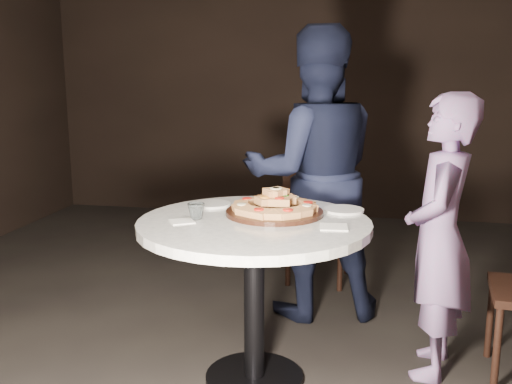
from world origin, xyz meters
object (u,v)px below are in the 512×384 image
at_px(table, 254,251).
at_px(water_glass, 196,211).
at_px(focaccia_pile, 275,204).
at_px(chair_far, 317,212).
at_px(diner_teal, 440,237).
at_px(diner_navy, 313,175).
at_px(serving_board, 274,212).

xyz_separation_m(table, water_glass, (-0.28, -0.03, 0.20)).
relative_size(focaccia_pile, water_glass, 5.23).
distance_m(chair_far, diner_teal, 1.39).
xyz_separation_m(focaccia_pile, diner_teal, (0.83, 0.15, -0.18)).
xyz_separation_m(focaccia_pile, water_glass, (-0.37, -0.16, -0.02)).
bearing_deg(diner_navy, diner_teal, 121.97).
distance_m(chair_far, diner_navy, 0.64).
relative_size(serving_board, chair_far, 0.51).
relative_size(table, diner_teal, 0.89).
distance_m(focaccia_pile, water_glass, 0.40).
height_order(serving_board, diner_navy, diner_navy).
relative_size(table, chair_far, 1.35).
distance_m(serving_board, diner_teal, 0.86).
xyz_separation_m(serving_board, focaccia_pile, (0.00, 0.00, 0.04)).
height_order(focaccia_pile, diner_navy, diner_navy).
relative_size(serving_board, diner_navy, 0.27).
height_order(chair_far, diner_teal, diner_teal).
bearing_deg(chair_far, table, 88.25).
xyz_separation_m(table, focaccia_pile, (0.08, 0.13, 0.21)).
relative_size(focaccia_pile, chair_far, 0.46).
xyz_separation_m(diner_navy, diner_teal, (0.71, -0.66, -0.19)).
height_order(chair_far, diner_navy, diner_navy).
height_order(table, water_glass, water_glass).
bearing_deg(focaccia_pile, water_glass, -155.77).
xyz_separation_m(focaccia_pile, diner_navy, (0.12, 0.81, 0.02)).
xyz_separation_m(table, serving_board, (0.08, 0.13, 0.17)).
bearing_deg(chair_far, diner_teal, 127.19).
bearing_deg(table, water_glass, -173.93).
distance_m(table, serving_board, 0.23).
distance_m(water_glass, diner_teal, 1.25).
bearing_deg(table, serving_board, 58.48).
height_order(focaccia_pile, diner_teal, diner_teal).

